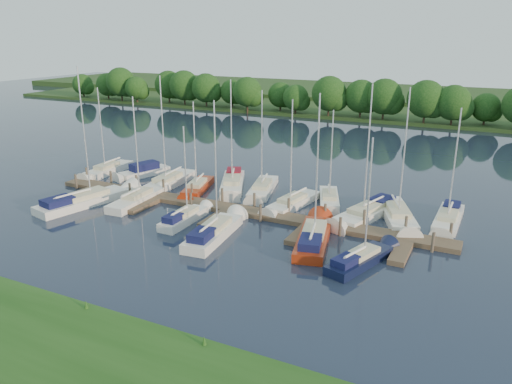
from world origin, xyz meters
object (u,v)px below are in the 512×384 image
at_px(motorboat, 143,173).
at_px(sailboat_n_5, 262,190).
at_px(dock, 228,211).
at_px(sailboat_s_2, 185,219).
at_px(sailboat_n_0, 107,171).

xyz_separation_m(motorboat, sailboat_n_5, (15.08, 0.40, -0.11)).
height_order(motorboat, sailboat_n_5, sailboat_n_5).
distance_m(dock, sailboat_s_2, 4.29).
relative_size(dock, motorboat, 5.92).
bearing_deg(sailboat_n_0, sailboat_s_2, 148.96).
relative_size(sailboat_n_0, motorboat, 1.54).
height_order(dock, motorboat, motorboat).
bearing_deg(motorboat, sailboat_n_0, 34.58).
relative_size(sailboat_n_0, sailboat_s_2, 1.18).
height_order(motorboat, sailboat_s_2, sailboat_s_2).
distance_m(dock, motorboat, 16.31).
distance_m(sailboat_n_0, sailboat_n_5, 19.52).
bearing_deg(sailboat_s_2, motorboat, 140.83).
xyz_separation_m(dock, motorboat, (-14.92, 6.58, 0.18)).
height_order(sailboat_n_5, sailboat_s_2, sailboat_n_5).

